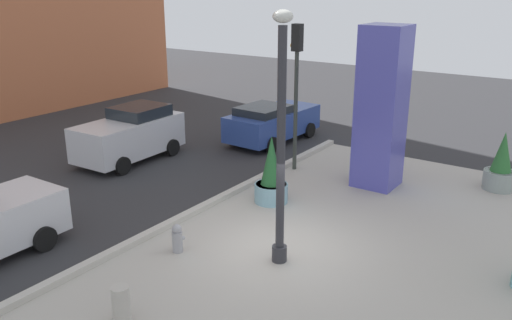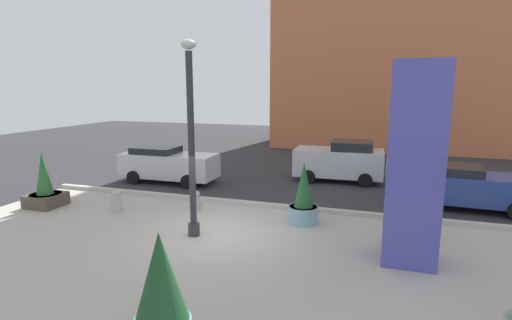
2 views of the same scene
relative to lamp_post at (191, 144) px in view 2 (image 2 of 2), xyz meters
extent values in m
plane|color=#2D2D30|center=(0.61, 4.40, -2.85)|extent=(60.00, 60.00, 0.00)
cube|color=#ADA89E|center=(0.61, -1.60, -2.85)|extent=(18.00, 10.00, 0.02)
cube|color=#B7B2A8|center=(0.61, 3.52, -2.77)|extent=(18.00, 0.24, 0.16)
cylinder|color=#2D2D33|center=(0.00, 0.00, -2.65)|extent=(0.36, 0.36, 0.40)
cylinder|color=#2D2D33|center=(0.00, 0.00, -0.08)|extent=(0.20, 0.20, 5.54)
ellipsoid|color=silver|center=(0.00, 0.00, 2.87)|extent=(0.44, 0.44, 0.28)
cube|color=#4C4CAD|center=(6.19, 0.13, -0.26)|extent=(1.33, 1.33, 5.18)
cone|color=#1E4C28|center=(2.09, -5.27, -1.35)|extent=(0.90, 0.90, 1.54)
cube|color=#4C4238|center=(-6.79, 1.00, -2.60)|extent=(1.20, 1.20, 0.50)
cylinder|color=#382819|center=(-6.79, 1.00, -2.37)|extent=(1.14, 1.14, 0.04)
cone|color=#2D6B33|center=(-6.79, 1.00, -1.52)|extent=(0.62, 0.62, 1.66)
cylinder|color=#7AA8B7|center=(2.98, 2.18, -2.56)|extent=(1.02, 1.02, 0.59)
cylinder|color=#382819|center=(2.98, 2.18, -2.29)|extent=(0.94, 0.94, 0.04)
cone|color=#235B2D|center=(2.98, 2.18, -1.51)|extent=(0.64, 0.64, 1.50)
cylinder|color=#99999E|center=(-1.04, 2.33, -2.58)|extent=(0.26, 0.26, 0.55)
sphere|color=#99999E|center=(-1.04, 2.33, -2.22)|extent=(0.24, 0.24, 0.24)
cylinder|color=#99999E|center=(-0.87, 2.33, -2.55)|extent=(0.12, 0.10, 0.10)
cylinder|color=#B2ADA3|center=(-3.80, 1.30, -2.48)|extent=(0.36, 0.36, 0.75)
cylinder|color=#333833|center=(6.00, 3.15, -0.76)|extent=(0.14, 0.14, 4.18)
cube|color=black|center=(6.00, 3.15, 1.78)|extent=(0.28, 0.32, 0.90)
sphere|color=yellow|center=(6.00, 3.32, 1.51)|extent=(0.18, 0.18, 0.18)
cube|color=silver|center=(-4.30, 5.99, -2.02)|extent=(4.59, 1.82, 1.12)
cube|color=#1E2328|center=(-4.98, 5.98, -1.31)|extent=(2.07, 1.58, 0.30)
cylinder|color=black|center=(-2.89, 6.88, -2.53)|extent=(0.64, 0.23, 0.64)
cylinder|color=black|center=(-2.87, 5.12, -2.53)|extent=(0.64, 0.23, 0.64)
cylinder|color=black|center=(-5.72, 6.85, -2.53)|extent=(0.64, 0.23, 0.64)
cylinder|color=black|center=(-5.70, 5.09, -2.53)|extent=(0.64, 0.23, 0.64)
cube|color=#2D4793|center=(8.61, 5.76, -2.07)|extent=(4.54, 2.10, 1.03)
cube|color=#1E2328|center=(7.94, 5.80, -1.40)|extent=(2.08, 1.76, 0.31)
cylinder|color=black|center=(10.03, 6.65, -2.53)|extent=(0.65, 0.25, 0.64)
cylinder|color=black|center=(7.27, 6.78, -2.53)|extent=(0.65, 0.25, 0.64)
cylinder|color=black|center=(7.18, 4.88, -2.53)|extent=(0.65, 0.25, 0.64)
cube|color=silver|center=(3.38, 8.77, -1.94)|extent=(4.25, 2.01, 1.28)
cube|color=#1E2328|center=(4.01, 8.79, -1.09)|extent=(1.94, 1.71, 0.42)
cylinder|color=black|center=(2.11, 7.79, -2.53)|extent=(0.65, 0.24, 0.64)
cylinder|color=black|center=(2.06, 9.67, -2.53)|extent=(0.65, 0.24, 0.64)
cylinder|color=black|center=(4.71, 7.87, -2.53)|extent=(0.65, 0.24, 0.64)
cylinder|color=black|center=(4.65, 9.75, -2.53)|extent=(0.65, 0.24, 0.64)
camera|label=1|loc=(-9.88, -6.14, 3.56)|focal=37.98mm
camera|label=2|loc=(5.42, -10.50, 1.69)|focal=27.90mm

